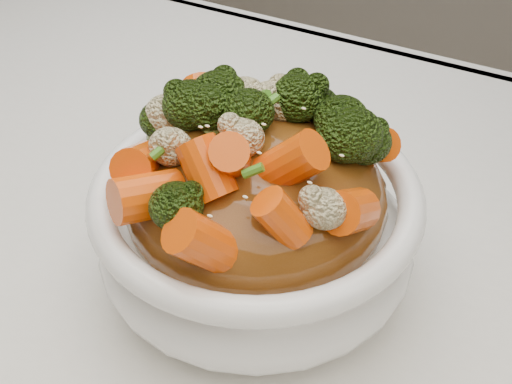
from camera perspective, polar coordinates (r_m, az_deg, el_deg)
The scene contains 8 objects.
tablecloth at distance 0.37m, azimuth -0.97°, elevation -16.02°, with size 1.20×0.80×0.04m, color white.
bowl at distance 0.37m, azimuth 0.00°, elevation -3.48°, with size 0.19×0.19×0.08m, color white, non-canonical shape.
sauce_base at distance 0.35m, azimuth 0.00°, elevation -0.34°, with size 0.15×0.15×0.08m, color #623510.
carrots at distance 0.32m, azimuth 0.00°, elevation 7.37°, with size 0.15×0.15×0.04m, color #EA5007, non-canonical shape.
broccoli at distance 0.32m, azimuth 0.00°, elevation 7.24°, with size 0.15×0.15×0.04m, color black, non-canonical shape.
cauliflower at distance 0.32m, azimuth 0.00°, elevation 6.97°, with size 0.15×0.15×0.03m, color beige, non-canonical shape.
scallions at distance 0.32m, azimuth 0.00°, elevation 7.51°, with size 0.11×0.11×0.02m, color #407D1C, non-canonical shape.
sesame_seeds at distance 0.32m, azimuth 0.00°, elevation 7.51°, with size 0.14×0.14×0.01m, color beige, non-canonical shape.
Camera 1 is at (0.11, -0.18, 1.04)m, focal length 42.00 mm.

